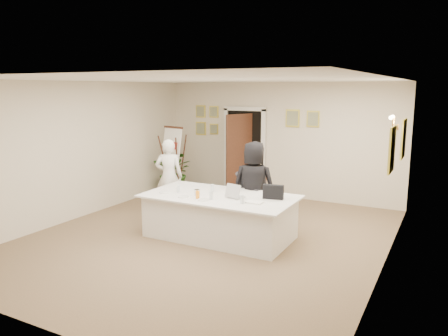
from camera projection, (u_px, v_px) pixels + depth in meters
floor at (208, 237)px, 7.88m from camera, size 7.00×7.00×0.00m
ceiling at (206, 80)px, 7.38m from camera, size 6.00×7.00×0.02m
wall_back at (279, 140)px, 10.67m from camera, size 6.00×0.10×2.80m
wall_front at (41, 209)px, 4.59m from camera, size 6.00×0.10×2.80m
wall_left at (81, 150)px, 9.01m from camera, size 0.10×7.00×2.80m
wall_right at (388, 177)px, 6.25m from camera, size 0.10×7.00×2.80m
doorway at (243, 153)px, 10.99m from camera, size 1.14×0.86×2.20m
pictures_back_wall at (249, 121)px, 10.93m from camera, size 3.40×0.06×0.80m
pictures_right_wall at (398, 144)px, 7.25m from camera, size 0.06×2.20×0.80m
wall_sconce at (395, 122)px, 7.22m from camera, size 0.20×0.30×0.24m
conference_table at (220, 216)px, 7.84m from camera, size 2.70×1.44×0.78m
seated_man at (252, 190)px, 8.60m from camera, size 0.70×0.73×1.37m
flip_chart at (175, 165)px, 10.75m from camera, size 0.62×0.44×1.71m
standing_man at (169, 176)px, 9.33m from camera, size 0.69×0.60×1.60m
standing_woman at (254, 185)px, 8.28m from camera, size 0.91×0.68×1.68m
potted_palm at (175, 172)px, 11.05m from camera, size 1.10×0.98×1.12m
laptop at (236, 190)px, 7.61m from camera, size 0.38×0.40×0.28m
laptop_bag at (273, 192)px, 7.50m from camera, size 0.37×0.15×0.25m
paper_stack at (255, 202)px, 7.25m from camera, size 0.27×0.19×0.03m
plate_left at (165, 192)px, 7.97m from camera, size 0.28×0.28×0.01m
plate_mid at (184, 197)px, 7.64m from camera, size 0.22×0.22×0.01m
plate_near at (203, 200)px, 7.44m from camera, size 0.23×0.23×0.01m
glass_a at (179, 189)px, 7.97m from camera, size 0.08×0.08×0.14m
glass_b at (211, 196)px, 7.47m from camera, size 0.07×0.07×0.14m
glass_c at (242, 200)px, 7.20m from camera, size 0.07×0.07×0.14m
glass_d at (212, 188)px, 8.03m from camera, size 0.08×0.08×0.14m
oj_glass at (198, 195)px, 7.54m from camera, size 0.07×0.07×0.13m
steel_jug at (197, 192)px, 7.76m from camera, size 0.12×0.12×0.11m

